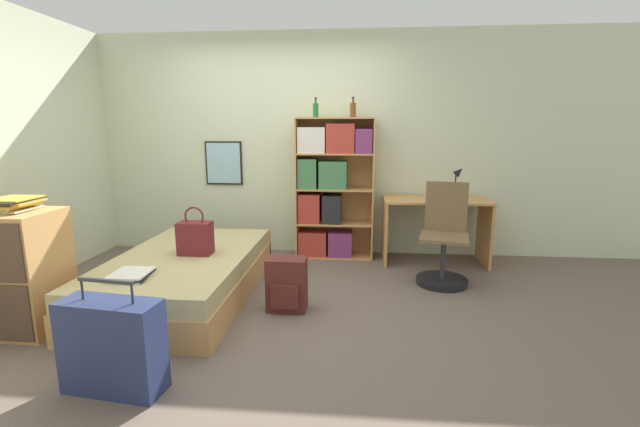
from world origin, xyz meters
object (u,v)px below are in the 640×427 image
Objects in this scene: suitcase at (112,346)px; bottle_green at (316,110)px; bed at (186,275)px; backpack at (287,285)px; bottle_brown at (353,110)px; book_stack_on_bed at (132,275)px; magazine_pile_on_dresser at (12,204)px; desk_lamp at (458,177)px; bookcase at (329,187)px; handbag at (195,237)px; dresser at (16,272)px; desk at (435,218)px; desk_chair at (443,251)px.

suitcase is 3.09× the size of bottle_green.
bed is 4.52× the size of backpack.
bottle_brown is 0.50× the size of backpack.
book_stack_on_bed is 0.49× the size of suitcase.
desk_lamp is at bearing 28.99° from magazine_pile_on_dresser.
bed is 1.92m from bookcase.
dresser is at bearing -145.63° from handbag.
bottle_green is at bearing -166.45° from bookcase.
desk is at bearing 28.10° from handbag.
suitcase is 3.39m from bottle_brown.
desk reaches higher than book_stack_on_bed.
desk_lamp is (2.64, 1.29, 0.77)m from bed.
handbag is at bearing 91.84° from suitcase.
desk is at bearing 88.23° from desk_chair.
magazine_pile_on_dresser reaches higher than desk.
desk_chair reaches higher than backpack.
dresser is 4.13× the size of bottle_green.
book_stack_on_bed is at bearing -111.15° from handbag.
bottle_brown reaches higher than desk_lamp.
book_stack_on_bed is at bearing -145.21° from desk_lamp.
dresser is at bearing -114.29° from magazine_pile_on_dresser.
magazine_pile_on_dresser is (-0.83, -0.07, 0.54)m from book_stack_on_bed.
desk is (3.37, 1.94, -0.45)m from magazine_pile_on_dresser.
bookcase is 1.65× the size of desk_chair.
bottle_brown is at bearing 44.92° from handbag.
bookcase is at bearing 81.42° from backpack.
bottle_brown is (1.61, 2.00, 1.29)m from book_stack_on_bed.
book_stack_on_bed is at bearing -102.62° from bed.
handbag is 1.13× the size of magazine_pile_on_dresser.
desk_chair reaches higher than handbag.
dresser is 0.79× the size of desk.
handbag is 1.96× the size of bottle_green.
book_stack_on_bed is at bearing 4.57° from magazine_pile_on_dresser.
desk is (2.30, 1.23, -0.04)m from handbag.
suitcase is (0.05, -1.43, -0.27)m from handbag.
desk_lamp is at bearing 47.47° from suitcase.
desk_lamp is (1.18, -0.07, -0.73)m from bottle_brown.
desk_lamp is at bearing 41.93° from backpack.
suitcase is 3.75m from desk_lamp.
magazine_pile_on_dresser is 0.33× the size of desk.
bottle_green is (0.94, 1.32, 1.15)m from handbag.
desk_chair is (0.92, -0.79, -1.39)m from bottle_brown.
magazine_pile_on_dresser is 3.92m from desk.
backpack is at bearing -14.56° from handbag.
bottle_green is 0.19× the size of desk.
bottle_green is 2.06m from desk_chair.
book_stack_on_bed is 1.53× the size of bottle_green.
desk is at bearing 49.67° from suitcase.
desk_chair is (2.38, 0.57, 0.12)m from bed.
bottle_green is at bearing -174.51° from bottle_brown.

